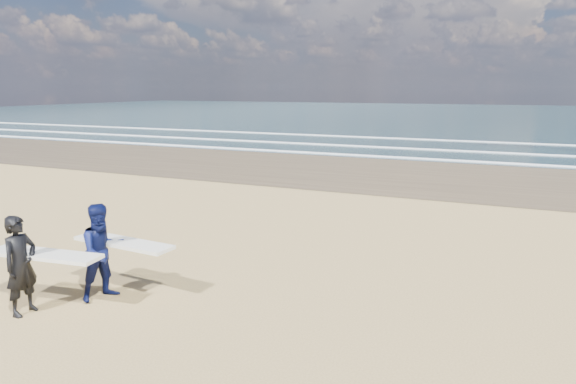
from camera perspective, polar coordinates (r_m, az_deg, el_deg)
The scene contains 2 objects.
surfer_near at distance 10.42m, azimuth -27.29°, elevation -7.11°, with size 2.25×1.09×1.83m.
surfer_far at distance 10.54m, azimuth -19.74°, elevation -6.18°, with size 2.23×1.25×1.88m.
Camera 1 is at (8.12, -6.68, 4.04)m, focal length 32.00 mm.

